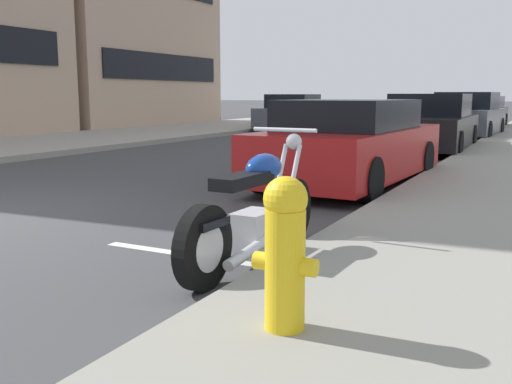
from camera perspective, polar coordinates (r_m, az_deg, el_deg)
sidewalk_far_curb at (r=20.53m, az=-10.82°, el=5.64°), size 120.00×5.00×0.14m
parking_stall_stripe at (r=5.09m, az=-4.59°, el=-6.48°), size 0.12×2.20×0.01m
parked_motorcycle at (r=4.84m, az=-0.05°, el=-2.14°), size 2.14×0.62×1.11m
parked_car_far_down_curb at (r=9.22m, az=9.29°, el=4.68°), size 4.37×1.96×1.33m
parked_car_near_corner at (r=15.23m, az=16.71°, el=6.34°), size 4.33×1.98×1.43m
parked_car_mid_block at (r=20.62m, az=20.04°, el=7.00°), size 4.14×2.11×1.49m
parked_car_behind_motorcycle at (r=25.79m, az=21.15°, el=7.25°), size 4.31×1.91×1.36m
car_opposite_curb at (r=23.17m, az=3.68°, el=7.70°), size 4.54×2.12×1.43m
fire_hydrant at (r=3.13m, az=2.88°, el=-5.65°), size 0.24×0.36×0.84m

